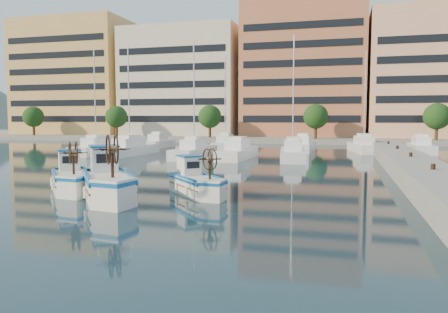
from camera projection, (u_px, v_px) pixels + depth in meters
ground at (159, 200)px, 20.74m from camera, size 300.00×300.00×0.00m
quay at (426, 176)px, 24.96m from camera, size 3.00×60.00×1.20m
waterfront at (349, 79)px, 79.84m from camera, size 180.00×40.00×25.60m
yacht_marina at (239, 149)px, 47.97m from camera, size 37.01×21.11×11.50m
fishing_boat_a at (71, 177)px, 23.38m from camera, size 4.04×4.40×2.75m
fishing_boat_b at (107, 180)px, 21.15m from camera, size 4.59×5.16×3.20m
fishing_boat_c at (196, 181)px, 22.27m from camera, size 3.73×3.89×2.47m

